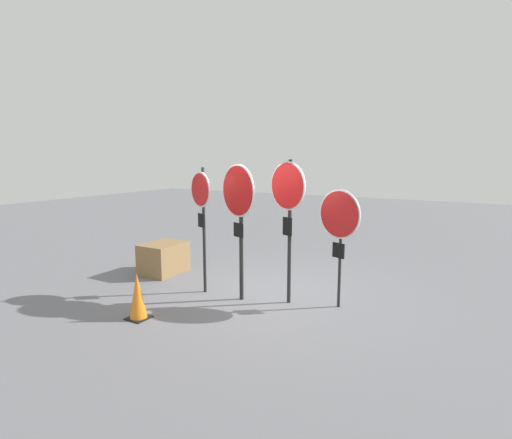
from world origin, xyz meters
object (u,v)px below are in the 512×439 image
(stop_sign_2, at_px, (288,199))
(traffic_cone_0, at_px, (138,296))
(stop_sign_0, at_px, (201,203))
(stop_sign_1, at_px, (239,203))
(stop_sign_3, at_px, (339,221))
(storage_crate, at_px, (164,258))

(stop_sign_2, bearing_deg, traffic_cone_0, -112.76)
(stop_sign_0, relative_size, stop_sign_1, 0.97)
(stop_sign_3, xyz_separation_m, traffic_cone_0, (-2.67, -2.08, -1.17))
(traffic_cone_0, relative_size, storage_crate, 0.78)
(stop_sign_0, xyz_separation_m, stop_sign_1, (0.84, -0.01, 0.04))
(stop_sign_0, height_order, traffic_cone_0, stop_sign_0)
(stop_sign_0, bearing_deg, stop_sign_3, 34.38)
(stop_sign_0, xyz_separation_m, stop_sign_3, (2.53, 0.51, -0.21))
(stop_sign_0, bearing_deg, storage_crate, -178.66)
(stop_sign_3, height_order, traffic_cone_0, stop_sign_3)
(stop_sign_3, relative_size, traffic_cone_0, 2.72)
(stop_sign_0, relative_size, stop_sign_2, 0.94)
(stop_sign_2, bearing_deg, stop_sign_1, -139.43)
(stop_sign_0, height_order, storage_crate, stop_sign_0)
(stop_sign_2, height_order, stop_sign_3, stop_sign_2)
(traffic_cone_0, distance_m, storage_crate, 2.63)
(traffic_cone_0, bearing_deg, stop_sign_2, 45.42)
(stop_sign_2, distance_m, traffic_cone_0, 2.99)
(stop_sign_1, bearing_deg, traffic_cone_0, -99.22)
(stop_sign_2, distance_m, storage_crate, 3.62)
(stop_sign_3, relative_size, storage_crate, 2.12)
(stop_sign_1, relative_size, stop_sign_2, 0.97)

